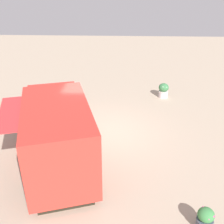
{
  "coord_description": "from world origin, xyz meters",
  "views": [
    {
      "loc": [
        -9.55,
        -0.81,
        5.98
      ],
      "look_at": [
        0.45,
        -0.42,
        0.84
      ],
      "focal_mm": 43.45,
      "sensor_mm": 36.0,
      "label": 1
    }
  ],
  "objects_px": {
    "food_truck": "(57,132)",
    "person_customer": "(68,95)",
    "planter_flowering_near": "(163,90)",
    "planter_flowering_far": "(205,219)"
  },
  "relations": [
    {
      "from": "food_truck",
      "to": "person_customer",
      "type": "relative_size",
      "value": 6.55
    },
    {
      "from": "planter_flowering_near",
      "to": "person_customer",
      "type": "bearing_deg",
      "value": 97.52
    },
    {
      "from": "planter_flowering_near",
      "to": "planter_flowering_far",
      "type": "xyz_separation_m",
      "value": [
        -8.5,
        0.03,
        -0.06
      ]
    },
    {
      "from": "person_customer",
      "to": "planter_flowering_near",
      "type": "bearing_deg",
      "value": -82.48
    },
    {
      "from": "food_truck",
      "to": "planter_flowering_near",
      "type": "relative_size",
      "value": 7.36
    },
    {
      "from": "planter_flowering_near",
      "to": "planter_flowering_far",
      "type": "distance_m",
      "value": 8.5
    },
    {
      "from": "planter_flowering_near",
      "to": "food_truck",
      "type": "bearing_deg",
      "value": 142.17
    },
    {
      "from": "planter_flowering_far",
      "to": "planter_flowering_near",
      "type": "bearing_deg",
      "value": -0.17
    },
    {
      "from": "person_customer",
      "to": "planter_flowering_far",
      "type": "height_order",
      "value": "person_customer"
    },
    {
      "from": "food_truck",
      "to": "planter_flowering_near",
      "type": "xyz_separation_m",
      "value": [
        5.67,
        -4.41,
        -0.73
      ]
    }
  ]
}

